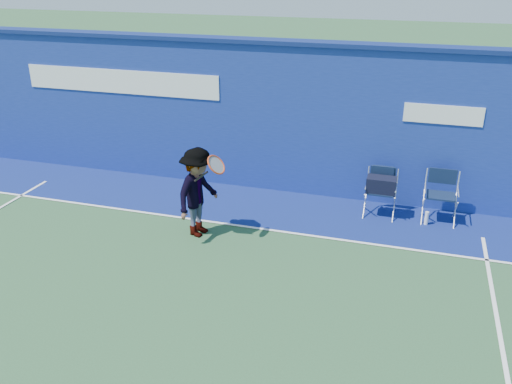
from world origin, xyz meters
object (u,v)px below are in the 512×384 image
(directors_chair_left, at_px, (380,197))
(water_bottle, at_px, (426,218))
(directors_chair_right, at_px, (439,206))
(tennis_player, at_px, (198,192))

(directors_chair_left, height_order, water_bottle, directors_chair_left)
(directors_chair_right, bearing_deg, tennis_player, -156.59)
(water_bottle, distance_m, tennis_player, 4.21)
(water_bottle, xyz_separation_m, tennis_player, (-3.86, -1.53, 0.68))
(directors_chair_left, xyz_separation_m, directors_chair_right, (1.07, 0.07, -0.09))
(tennis_player, bearing_deg, water_bottle, 21.66)
(directors_chair_left, distance_m, water_bottle, 0.92)
(directors_chair_left, xyz_separation_m, water_bottle, (0.87, -0.15, -0.26))
(directors_chair_right, distance_m, tennis_player, 4.46)
(water_bottle, relative_size, tennis_player, 0.16)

